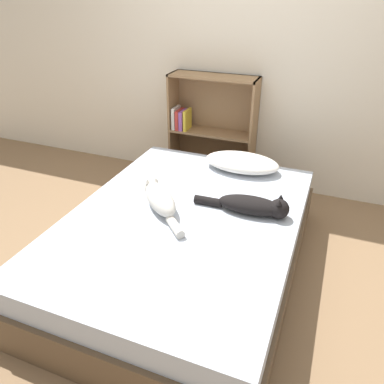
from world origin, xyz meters
The scene contains 7 objects.
ground_plane centered at (0.00, 0.00, 0.00)m, with size 8.00×8.00×0.00m, color #846647.
wall_back centered at (0.00, 1.50, 1.25)m, with size 8.00×0.06×2.50m.
bed centered at (0.00, 0.00, 0.22)m, with size 1.50×2.04×0.44m.
pillow centered at (0.17, 0.82, 0.51)m, with size 0.60×0.34×0.13m.
cat_light centered at (-0.19, 0.04, 0.51)m, with size 0.49×0.50×0.15m.
cat_dark centered at (0.42, 0.20, 0.50)m, with size 0.64×0.18×0.15m.
bookshelf centered at (-0.29, 1.37, 0.54)m, with size 0.82×0.26×1.06m.
Camera 1 is at (0.82, -1.90, 1.79)m, focal length 35.00 mm.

